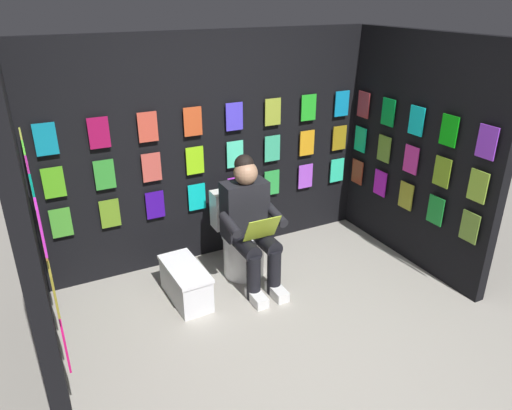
% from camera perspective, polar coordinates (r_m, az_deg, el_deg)
% --- Properties ---
extents(ground_plane, '(30.00, 30.00, 0.00)m').
position_cam_1_polar(ground_plane, '(3.66, 7.30, -18.34)').
color(ground_plane, '#9E998E').
extents(display_wall_back, '(3.37, 0.14, 2.16)m').
position_cam_1_polar(display_wall_back, '(4.59, -5.31, 6.58)').
color(display_wall_back, black).
rests_on(display_wall_back, ground).
extents(display_wall_left, '(0.14, 1.85, 2.16)m').
position_cam_1_polar(display_wall_left, '(4.73, 18.85, 5.88)').
color(display_wall_left, black).
rests_on(display_wall_left, ground).
extents(display_wall_right, '(0.14, 1.85, 2.16)m').
position_cam_1_polar(display_wall_right, '(3.40, -25.82, -2.41)').
color(display_wall_right, black).
rests_on(display_wall_right, ground).
extents(toilet, '(0.41, 0.55, 0.77)m').
position_cam_1_polar(toilet, '(4.50, -1.92, -4.12)').
color(toilet, white).
rests_on(toilet, ground).
extents(person_reading, '(0.53, 0.68, 1.19)m').
position_cam_1_polar(person_reading, '(4.19, -0.67, -2.14)').
color(person_reading, black).
rests_on(person_reading, ground).
extents(comic_longbox_near, '(0.31, 0.62, 0.32)m').
position_cam_1_polar(comic_longbox_near, '(4.21, -8.39, -9.20)').
color(comic_longbox_near, silver).
rests_on(comic_longbox_near, ground).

